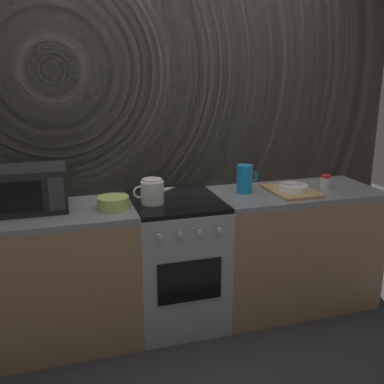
{
  "coord_description": "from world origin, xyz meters",
  "views": [
    {
      "loc": [
        -0.73,
        -2.75,
        1.75
      ],
      "look_at": [
        0.11,
        0.0,
        0.95
      ],
      "focal_mm": 41.47,
      "sensor_mm": 36.0,
      "label": 1
    }
  ],
  "objects_px": {
    "mixing_bowl": "(113,203)",
    "spice_jar": "(325,182)",
    "stove_unit": "(177,262)",
    "dish_pile": "(292,190)",
    "kettle": "(152,191)",
    "pitcher": "(245,179)",
    "microwave": "(28,189)"
  },
  "relations": [
    {
      "from": "mixing_bowl",
      "to": "spice_jar",
      "type": "xyz_separation_m",
      "value": [
        1.55,
        0.04,
        0.01
      ]
    },
    {
      "from": "stove_unit",
      "to": "dish_pile",
      "type": "xyz_separation_m",
      "value": [
        0.84,
        -0.05,
        0.47
      ]
    },
    {
      "from": "kettle",
      "to": "pitcher",
      "type": "distance_m",
      "value": 0.69
    },
    {
      "from": "microwave",
      "to": "spice_jar",
      "type": "xyz_separation_m",
      "value": [
        2.05,
        -0.1,
        -0.08
      ]
    },
    {
      "from": "kettle",
      "to": "mixing_bowl",
      "type": "height_order",
      "value": "kettle"
    },
    {
      "from": "stove_unit",
      "to": "pitcher",
      "type": "distance_m",
      "value": 0.75
    },
    {
      "from": "mixing_bowl",
      "to": "spice_jar",
      "type": "distance_m",
      "value": 1.55
    },
    {
      "from": "stove_unit",
      "to": "microwave",
      "type": "xyz_separation_m",
      "value": [
        -0.93,
        0.07,
        0.59
      ]
    },
    {
      "from": "microwave",
      "to": "pitcher",
      "type": "xyz_separation_m",
      "value": [
        1.44,
        -0.02,
        -0.03
      ]
    },
    {
      "from": "stove_unit",
      "to": "dish_pile",
      "type": "relative_size",
      "value": 2.25
    },
    {
      "from": "kettle",
      "to": "stove_unit",
      "type": "bearing_deg",
      "value": 5.99
    },
    {
      "from": "microwave",
      "to": "kettle",
      "type": "distance_m",
      "value": 0.77
    },
    {
      "from": "dish_pile",
      "to": "spice_jar",
      "type": "distance_m",
      "value": 0.29
    },
    {
      "from": "mixing_bowl",
      "to": "spice_jar",
      "type": "height_order",
      "value": "spice_jar"
    },
    {
      "from": "dish_pile",
      "to": "stove_unit",
      "type": "bearing_deg",
      "value": 176.34
    },
    {
      "from": "stove_unit",
      "to": "dish_pile",
      "type": "distance_m",
      "value": 0.96
    },
    {
      "from": "microwave",
      "to": "mixing_bowl",
      "type": "distance_m",
      "value": 0.53
    },
    {
      "from": "stove_unit",
      "to": "dish_pile",
      "type": "height_order",
      "value": "dish_pile"
    },
    {
      "from": "microwave",
      "to": "kettle",
      "type": "bearing_deg",
      "value": -6.62
    },
    {
      "from": "dish_pile",
      "to": "microwave",
      "type": "bearing_deg",
      "value": 175.98
    },
    {
      "from": "kettle",
      "to": "spice_jar",
      "type": "distance_m",
      "value": 1.29
    },
    {
      "from": "stove_unit",
      "to": "pitcher",
      "type": "xyz_separation_m",
      "value": [
        0.51,
        0.05,
        0.55
      ]
    },
    {
      "from": "stove_unit",
      "to": "kettle",
      "type": "relative_size",
      "value": 3.16
    },
    {
      "from": "pitcher",
      "to": "dish_pile",
      "type": "distance_m",
      "value": 0.35
    },
    {
      "from": "stove_unit",
      "to": "pitcher",
      "type": "bearing_deg",
      "value": 5.81
    },
    {
      "from": "mixing_bowl",
      "to": "stove_unit",
      "type": "bearing_deg",
      "value": 8.63
    },
    {
      "from": "dish_pile",
      "to": "kettle",
      "type": "bearing_deg",
      "value": 177.96
    },
    {
      "from": "mixing_bowl",
      "to": "dish_pile",
      "type": "distance_m",
      "value": 1.27
    },
    {
      "from": "microwave",
      "to": "mixing_bowl",
      "type": "bearing_deg",
      "value": -15.19
    },
    {
      "from": "stove_unit",
      "to": "spice_jar",
      "type": "distance_m",
      "value": 1.23
    },
    {
      "from": "kettle",
      "to": "spice_jar",
      "type": "xyz_separation_m",
      "value": [
        1.29,
        -0.01,
        -0.03
      ]
    },
    {
      "from": "microwave",
      "to": "spice_jar",
      "type": "height_order",
      "value": "microwave"
    }
  ]
}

